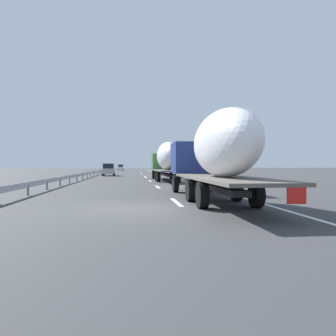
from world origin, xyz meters
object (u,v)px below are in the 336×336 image
car_white_van (121,167)px  road_sign (173,162)px  car_silver_hatch (109,170)px  truck_lead (167,159)px  truck_trailing (214,152)px

car_white_van → road_sign: size_ratio=1.37×
car_silver_hatch → road_sign: (1.29, -10.42, 1.23)m
car_white_van → road_sign: 50.18m
truck_lead → car_white_van: (67.16, 7.02, -1.43)m
truck_lead → road_sign: (18.03, -3.10, -0.17)m
car_white_van → road_sign: bearing=-168.4°
car_silver_hatch → road_sign: size_ratio=1.35×
car_white_van → car_silver_hatch: car_silver_hatch is taller
truck_trailing → car_silver_hatch: truck_trailing is taller
car_silver_hatch → truck_trailing: bearing=-168.7°
truck_trailing → road_sign: bearing=-4.7°
truck_trailing → road_sign: (37.99, -3.10, -0.10)m
car_white_van → road_sign: (-49.13, -10.12, 1.26)m
truck_lead → road_sign: bearing=-9.8°
truck_trailing → car_silver_hatch: bearing=11.3°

